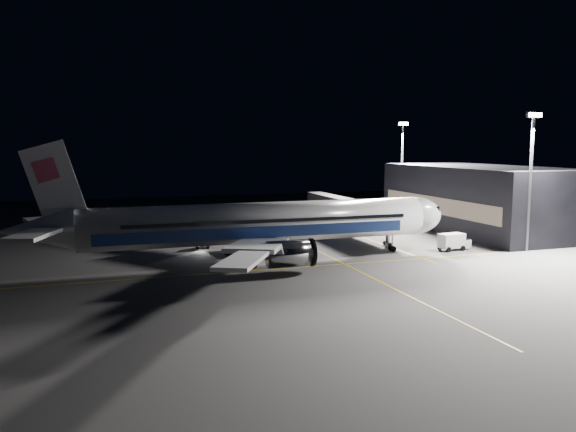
{
  "coord_description": "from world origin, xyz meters",
  "views": [
    {
      "loc": [
        -20.37,
        -73.99,
        16.05
      ],
      "look_at": [
        4.11,
        0.4,
        6.0
      ],
      "focal_mm": 35.0,
      "sensor_mm": 36.0,
      "label": 1
    }
  ],
  "objects_px": {
    "jet_bridge": "(351,208)",
    "service_truck": "(454,241)",
    "floodlight_mast_south": "(531,169)",
    "safety_cone_c": "(189,244)",
    "airliner": "(253,224)",
    "safety_cone_a": "(272,247)",
    "safety_cone_b": "(255,245)",
    "baggage_tug": "(203,244)",
    "floodlight_mast_north": "(402,162)"
  },
  "relations": [
    {
      "from": "jet_bridge",
      "to": "service_truck",
      "type": "xyz_separation_m",
      "value": [
        7.97,
        -20.0,
        -3.2
      ]
    },
    {
      "from": "floodlight_mast_south",
      "to": "service_truck",
      "type": "relative_size",
      "value": 3.94
    },
    {
      "from": "service_truck",
      "to": "safety_cone_c",
      "type": "height_order",
      "value": "service_truck"
    },
    {
      "from": "airliner",
      "to": "service_truck",
      "type": "xyz_separation_m",
      "value": [
        31.05,
        -1.94,
        -3.78
      ]
    },
    {
      "from": "safety_cone_a",
      "to": "safety_cone_b",
      "type": "height_order",
      "value": "safety_cone_b"
    },
    {
      "from": "safety_cone_b",
      "to": "safety_cone_c",
      "type": "bearing_deg",
      "value": 158.55
    },
    {
      "from": "jet_bridge",
      "to": "floodlight_mast_south",
      "type": "height_order",
      "value": "floodlight_mast_south"
    },
    {
      "from": "airliner",
      "to": "safety_cone_a",
      "type": "distance_m",
      "value": 10.77
    },
    {
      "from": "safety_cone_b",
      "to": "safety_cone_c",
      "type": "xyz_separation_m",
      "value": [
        -9.79,
        3.84,
        0.05
      ]
    },
    {
      "from": "safety_cone_a",
      "to": "safety_cone_b",
      "type": "distance_m",
      "value": 3.07
    },
    {
      "from": "airliner",
      "to": "jet_bridge",
      "type": "distance_m",
      "value": 29.31
    },
    {
      "from": "safety_cone_b",
      "to": "service_truck",
      "type": "bearing_deg",
      "value": -23.24
    },
    {
      "from": "service_truck",
      "to": "jet_bridge",
      "type": "bearing_deg",
      "value": 104.97
    },
    {
      "from": "jet_bridge",
      "to": "service_truck",
      "type": "distance_m",
      "value": 21.77
    },
    {
      "from": "safety_cone_a",
      "to": "safety_cone_b",
      "type": "xyz_separation_m",
      "value": [
        -2.28,
        2.06,
        0.0
      ]
    },
    {
      "from": "floodlight_mast_south",
      "to": "jet_bridge",
      "type": "bearing_deg",
      "value": 126.79
    },
    {
      "from": "service_truck",
      "to": "baggage_tug",
      "type": "distance_m",
      "value": 38.45
    },
    {
      "from": "floodlight_mast_north",
      "to": "floodlight_mast_south",
      "type": "distance_m",
      "value": 38.0
    },
    {
      "from": "jet_bridge",
      "to": "safety_cone_b",
      "type": "height_order",
      "value": "jet_bridge"
    },
    {
      "from": "baggage_tug",
      "to": "safety_cone_b",
      "type": "xyz_separation_m",
      "value": [
        7.88,
        -1.2,
        -0.44
      ]
    },
    {
      "from": "safety_cone_b",
      "to": "floodlight_mast_north",
      "type": "bearing_deg",
      "value": 29.74
    },
    {
      "from": "safety_cone_c",
      "to": "airliner",
      "type": "bearing_deg",
      "value": -63.68
    },
    {
      "from": "jet_bridge",
      "to": "safety_cone_b",
      "type": "relative_size",
      "value": 62.65
    },
    {
      "from": "floodlight_mast_south",
      "to": "floodlight_mast_north",
      "type": "bearing_deg",
      "value": 90.0
    },
    {
      "from": "floodlight_mast_north",
      "to": "safety_cone_a",
      "type": "height_order",
      "value": "floodlight_mast_north"
    },
    {
      "from": "floodlight_mast_south",
      "to": "safety_cone_a",
      "type": "bearing_deg",
      "value": 158.56
    },
    {
      "from": "floodlight_mast_north",
      "to": "service_truck",
      "type": "xyz_separation_m",
      "value": [
        -10.03,
        -33.93,
        -10.99
      ]
    },
    {
      "from": "airliner",
      "to": "service_truck",
      "type": "height_order",
      "value": "airliner"
    },
    {
      "from": "floodlight_mast_south",
      "to": "airliner",
      "type": "bearing_deg",
      "value": 171.67
    },
    {
      "from": "floodlight_mast_north",
      "to": "safety_cone_c",
      "type": "distance_m",
      "value": 52.66
    },
    {
      "from": "airliner",
      "to": "baggage_tug",
      "type": "bearing_deg",
      "value": 113.85
    },
    {
      "from": "safety_cone_b",
      "to": "floodlight_mast_south",
      "type": "bearing_deg",
      "value": -22.94
    },
    {
      "from": "airliner",
      "to": "safety_cone_c",
      "type": "bearing_deg",
      "value": 116.32
    },
    {
      "from": "airliner",
      "to": "baggage_tug",
      "type": "relative_size",
      "value": 23.77
    },
    {
      "from": "jet_bridge",
      "to": "baggage_tug",
      "type": "height_order",
      "value": "jet_bridge"
    },
    {
      "from": "safety_cone_c",
      "to": "floodlight_mast_south",
      "type": "bearing_deg",
      "value": -22.63
    },
    {
      "from": "jet_bridge",
      "to": "floodlight_mast_north",
      "type": "relative_size",
      "value": 1.66
    },
    {
      "from": "jet_bridge",
      "to": "safety_cone_b",
      "type": "bearing_deg",
      "value": -158.65
    },
    {
      "from": "jet_bridge",
      "to": "safety_cone_b",
      "type": "xyz_separation_m",
      "value": [
        -20.21,
        -7.9,
        -4.31
      ]
    },
    {
      "from": "airliner",
      "to": "safety_cone_c",
      "type": "relative_size",
      "value": 94.72
    },
    {
      "from": "service_truck",
      "to": "safety_cone_b",
      "type": "xyz_separation_m",
      "value": [
        -28.18,
        12.1,
        -1.11
      ]
    },
    {
      "from": "jet_bridge",
      "to": "floodlight_mast_north",
      "type": "height_order",
      "value": "floodlight_mast_north"
    },
    {
      "from": "jet_bridge",
      "to": "floodlight_mast_north",
      "type": "xyz_separation_m",
      "value": [
        18.0,
        13.93,
        7.79
      ]
    },
    {
      "from": "floodlight_mast_north",
      "to": "baggage_tug",
      "type": "relative_size",
      "value": 8.0
    },
    {
      "from": "airliner",
      "to": "floodlight_mast_north",
      "type": "bearing_deg",
      "value": 37.91
    },
    {
      "from": "jet_bridge",
      "to": "baggage_tug",
      "type": "relative_size",
      "value": 13.3
    },
    {
      "from": "safety_cone_c",
      "to": "service_truck",
      "type": "bearing_deg",
      "value": -22.78
    },
    {
      "from": "floodlight_mast_south",
      "to": "safety_cone_b",
      "type": "height_order",
      "value": "floodlight_mast_south"
    },
    {
      "from": "airliner",
      "to": "jet_bridge",
      "type": "bearing_deg",
      "value": 38.04
    },
    {
      "from": "service_truck",
      "to": "baggage_tug",
      "type": "relative_size",
      "value": 2.03
    }
  ]
}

